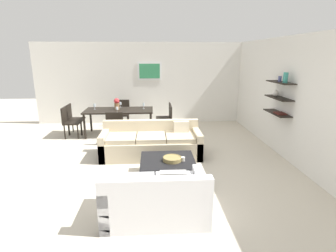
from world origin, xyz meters
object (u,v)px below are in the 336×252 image
sofa_beige (152,144)px  dining_chair_head (123,112)px  loveseat_white (156,199)px  decorative_bowl (172,159)px  candle_jar (183,159)px  wine_glass_head (120,104)px  dining_chair_right_far (166,116)px  coffee_table (168,169)px  dining_chair_left_far (73,117)px  wine_glass_foot (117,108)px  dining_table (119,112)px  wine_glass_right_far (144,105)px  centerpiece_vase (117,104)px  wine_glass_left_far (95,106)px  dining_chair_foot (115,125)px  dining_chair_right_near (167,119)px  dining_chair_left_near (69,120)px

sofa_beige → dining_chair_head: (-0.95, 2.61, 0.21)m
loveseat_white → decorative_bowl: (0.32, 1.17, 0.13)m
candle_jar → wine_glass_head: wine_glass_head is taller
decorative_bowl → dining_chair_right_far: 3.21m
coffee_table → wine_glass_head: size_ratio=6.83×
dining_chair_left_far → wine_glass_foot: wine_glass_foot is taller
loveseat_white → dining_table: 4.32m
dining_chair_right_far → wine_glass_right_far: 0.77m
centerpiece_vase → wine_glass_right_far: bearing=4.2°
wine_glass_left_far → dining_chair_foot: bearing=-53.6°
loveseat_white → decorative_bowl: 1.22m
coffee_table → dining_chair_head: bearing=108.2°
decorative_bowl → wine_glass_head: wine_glass_head is taller
sofa_beige → wine_glass_head: wine_glass_head is taller
decorative_bowl → dining_chair_foot: (-1.33, 2.15, 0.08)m
centerpiece_vase → wine_glass_left_far: bearing=175.0°
dining_chair_right_near → dining_chair_right_far: bearing=90.0°
dining_chair_left_near → wine_glass_left_far: (0.67, 0.31, 0.35)m
loveseat_white → wine_glass_foot: wine_glass_foot is taller
decorative_bowl → dining_chair_head: (-1.33, 3.87, 0.08)m
sofa_beige → decorative_bowl: 1.32m
wine_glass_foot → dining_chair_left_far: bearing=156.8°
dining_chair_head → wine_glass_left_far: wine_glass_left_far is taller
sofa_beige → dining_chair_right_far: bearing=77.2°
decorative_bowl → candle_jar: bearing=-4.6°
candle_jar → dining_chair_head: dining_chair_head is taller
decorative_bowl → wine_glass_left_far: size_ratio=2.17×
centerpiece_vase → sofa_beige: bearing=-60.9°
candle_jar → dining_chair_left_far: size_ratio=0.09×
wine_glass_head → wine_glass_left_far: (-0.72, -0.28, 0.00)m
wine_glass_foot → wine_glass_right_far: size_ratio=0.93×
decorative_bowl → dining_chair_left_near: dining_chair_left_near is taller
coffee_table → dining_chair_head: dining_chair_head is taller
dining_chair_right_far → dining_chair_left_near: (-2.78, -0.41, 0.00)m
dining_chair_left_near → wine_glass_foot: wine_glass_foot is taller
dining_chair_head → dining_chair_right_near: same height
sofa_beige → candle_jar: size_ratio=28.55×
coffee_table → dining_chair_right_far: dining_chair_right_far is taller
dining_chair_foot → wine_glass_left_far: 1.26m
candle_jar → wine_glass_left_far: 3.88m
loveseat_white → dining_chair_left_far: 5.00m
sofa_beige → dining_chair_foot: (-0.95, 0.90, 0.21)m
dining_chair_right_far → wine_glass_left_far: wine_glass_left_far is taller
dining_chair_left_near → centerpiece_vase: 1.42m
wine_glass_foot → wine_glass_left_far: size_ratio=1.01×
wine_glass_head → wine_glass_foot: wine_glass_foot is taller
loveseat_white → dining_chair_foot: size_ratio=1.68×
candle_jar → dining_chair_right_far: 3.23m
sofa_beige → wine_glass_foot: (-0.95, 1.36, 0.57)m
centerpiece_vase → decorative_bowl: bearing=-65.6°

